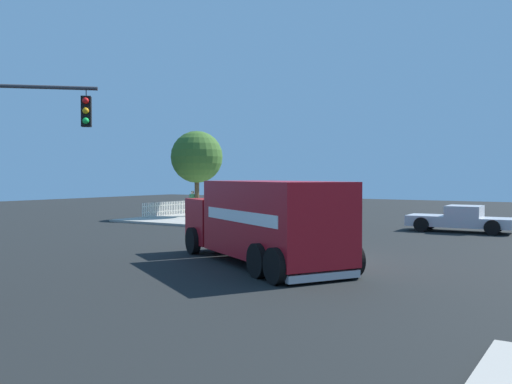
{
  "coord_description": "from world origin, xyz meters",
  "views": [
    {
      "loc": [
        17.23,
        8.8,
        2.91
      ],
      "look_at": [
        1.12,
        -1.42,
        2.36
      ],
      "focal_mm": 38.62,
      "sensor_mm": 36.0,
      "label": 1
    }
  ],
  "objects": [
    {
      "name": "ground_plane",
      "position": [
        0.0,
        0.0,
        0.0
      ],
      "size": [
        100.0,
        100.0,
        0.0
      ],
      "primitive_type": "plane",
      "color": "black"
    },
    {
      "name": "sidewalk_corner_near",
      "position": [
        -12.54,
        -12.54,
        0.07
      ],
      "size": [
        10.55,
        10.55,
        0.14
      ],
      "primitive_type": "cube",
      "color": "#9E998E",
      "rests_on": "ground"
    },
    {
      "name": "delivery_truck",
      "position": [
        1.84,
        -0.69,
        1.45
      ],
      "size": [
        6.35,
        8.17,
        2.75
      ],
      "color": "#AD141E",
      "rests_on": "ground"
    },
    {
      "name": "pickup_silver",
      "position": [
        -12.66,
        2.48,
        0.73
      ],
      "size": [
        2.4,
        5.27,
        1.38
      ],
      "color": "#B7BABF",
      "rests_on": "ground"
    },
    {
      "name": "pedestrian_near_corner",
      "position": [
        -12.7,
        -15.42,
        1.15
      ],
      "size": [
        0.24,
        0.53,
        1.75
      ],
      "color": "#4C4C51",
      "rests_on": "sidewalk_corner_near"
    },
    {
      "name": "picket_fence_run",
      "position": [
        -12.54,
        -17.57,
        0.62
      ],
      "size": [
        5.14,
        0.05,
        0.95
      ],
      "color": "silver",
      "rests_on": "sidewalk_corner_near"
    },
    {
      "name": "shade_tree_near",
      "position": [
        -12.76,
        -15.08,
        4.23
      ],
      "size": [
        3.59,
        3.59,
        5.9
      ],
      "color": "brown",
      "rests_on": "sidewalk_corner_near"
    }
  ]
}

